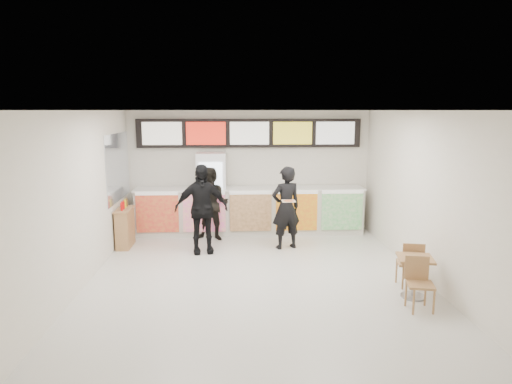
{
  "coord_description": "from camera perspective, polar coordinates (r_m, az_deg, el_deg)",
  "views": [
    {
      "loc": [
        -0.42,
        -7.85,
        3.0
      ],
      "look_at": [
        0.05,
        1.2,
        1.37
      ],
      "focal_mm": 32.0,
      "sensor_mm": 36.0,
      "label": 1
    }
  ],
  "objects": [
    {
      "name": "customer_mid",
      "position": [
        9.69,
        -6.86,
        -2.11
      ],
      "size": [
        1.18,
        0.64,
        1.9
      ],
      "primitive_type": "imported",
      "rotation": [
        0.0,
        0.0,
        0.17
      ],
      "color": "black",
      "rests_on": "floor"
    },
    {
      "name": "drinks_fridge",
      "position": [
        11.15,
        -5.56,
        -0.21
      ],
      "size": [
        0.7,
        0.67,
        2.0
      ],
      "color": "white",
      "rests_on": "floor"
    },
    {
      "name": "cafe_table",
      "position": [
        7.88,
        19.21,
        -9.13
      ],
      "size": [
        0.65,
        1.42,
        0.81
      ],
      "rotation": [
        0.0,
        0.0,
        -0.21
      ],
      "color": "#AC754E",
      "rests_on": "floor"
    },
    {
      "name": "customer_left",
      "position": [
        10.63,
        -5.57,
        -1.53
      ],
      "size": [
        0.97,
        0.83,
        1.71
      ],
      "primitive_type": "imported",
      "rotation": [
        0.0,
        0.0,
        -0.25
      ],
      "color": "black",
      "rests_on": "floor"
    },
    {
      "name": "wall_right",
      "position": [
        8.69,
        20.25,
        -0.4
      ],
      "size": [
        0.0,
        7.0,
        7.0
      ],
      "primitive_type": "plane",
      "rotation": [
        1.57,
        0.0,
        -1.57
      ],
      "color": "silver",
      "rests_on": "floor"
    },
    {
      "name": "floor",
      "position": [
        8.41,
        0.1,
        -10.72
      ],
      "size": [
        7.0,
        7.0,
        0.0
      ],
      "primitive_type": "plane",
      "color": "beige",
      "rests_on": "ground"
    },
    {
      "name": "pizza_slice",
      "position": [
        9.46,
        4.1,
        -1.09
      ],
      "size": [
        0.36,
        0.36,
        0.02
      ],
      "color": "beige",
      "rests_on": "customer_main"
    },
    {
      "name": "wall_back",
      "position": [
        11.46,
        -0.84,
        2.64
      ],
      "size": [
        6.0,
        0.0,
        6.0
      ],
      "primitive_type": "plane",
      "rotation": [
        1.57,
        0.0,
        0.0
      ],
      "color": "silver",
      "rests_on": "floor"
    },
    {
      "name": "menu_board",
      "position": [
        11.29,
        -0.83,
        7.37
      ],
      "size": [
        5.5,
        0.14,
        0.7
      ],
      "color": "black",
      "rests_on": "wall_back"
    },
    {
      "name": "wall_left",
      "position": [
        8.4,
        -20.8,
        -0.79
      ],
      "size": [
        0.0,
        7.0,
        7.0
      ],
      "primitive_type": "plane",
      "rotation": [
        1.57,
        0.0,
        1.57
      ],
      "color": "silver",
      "rests_on": "floor"
    },
    {
      "name": "ceiling",
      "position": [
        7.86,
        0.1,
        10.17
      ],
      "size": [
        7.0,
        7.0,
        0.0
      ],
      "primitive_type": "plane",
      "rotation": [
        3.14,
        0.0,
        0.0
      ],
      "color": "white",
      "rests_on": "wall_back"
    },
    {
      "name": "service_counter",
      "position": [
        11.22,
        -0.75,
        -2.33
      ],
      "size": [
        5.56,
        0.77,
        1.14
      ],
      "color": "silver",
      "rests_on": "floor"
    },
    {
      "name": "customer_main",
      "position": [
        9.95,
        3.76,
        -1.98
      ],
      "size": [
        0.77,
        0.62,
        1.82
      ],
      "primitive_type": "imported",
      "rotation": [
        0.0,
        0.0,
        3.47
      ],
      "color": "black",
      "rests_on": "floor"
    },
    {
      "name": "mirror_panel",
      "position": [
        10.69,
        -16.86,
        3.01
      ],
      "size": [
        0.01,
        2.0,
        1.5
      ],
      "primitive_type": "cube",
      "color": "#B2B7BF",
      "rests_on": "wall_left"
    },
    {
      "name": "condiment_ledge",
      "position": [
        10.56,
        -16.06,
        -4.26
      ],
      "size": [
        0.31,
        0.77,
        1.03
      ],
      "color": "#AC754E",
      "rests_on": "floor"
    }
  ]
}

